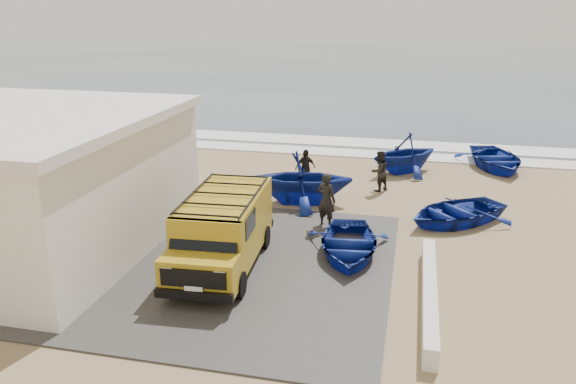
{
  "coord_description": "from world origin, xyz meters",
  "views": [
    {
      "loc": [
        4.3,
        -16.48,
        7.43
      ],
      "look_at": [
        0.17,
        1.61,
        1.2
      ],
      "focal_mm": 35.0,
      "sensor_mm": 36.0,
      "label": 1
    }
  ],
  "objects_px": {
    "building": "(24,181)",
    "boat_far_left": "(405,153)",
    "parapet": "(429,294)",
    "boat_mid_left": "(302,178)",
    "fisherman_back": "(305,168)",
    "fisherman_front": "(326,200)",
    "boat_near_right": "(455,212)",
    "fisherman_middle": "(379,171)",
    "boat_near_left": "(348,244)",
    "boat_far_right": "(495,159)",
    "van": "(223,229)"
  },
  "relations": [
    {
      "from": "parapet",
      "to": "boat_near_left",
      "type": "xyz_separation_m",
      "value": [
        -2.43,
        2.45,
        0.11
      ]
    },
    {
      "from": "fisherman_middle",
      "to": "boat_near_right",
      "type": "bearing_deg",
      "value": 85.76
    },
    {
      "from": "boat_mid_left",
      "to": "parapet",
      "type": "bearing_deg",
      "value": -154.24
    },
    {
      "from": "boat_mid_left",
      "to": "fisherman_back",
      "type": "distance_m",
      "value": 2.14
    },
    {
      "from": "boat_far_right",
      "to": "fisherman_back",
      "type": "height_order",
      "value": "fisherman_back"
    },
    {
      "from": "van",
      "to": "fisherman_back",
      "type": "xyz_separation_m",
      "value": [
        0.87,
        8.11,
        -0.38
      ]
    },
    {
      "from": "boat_far_left",
      "to": "fisherman_middle",
      "type": "relative_size",
      "value": 2.04
    },
    {
      "from": "parapet",
      "to": "boat_near_left",
      "type": "bearing_deg",
      "value": 134.76
    },
    {
      "from": "boat_near_left",
      "to": "boat_far_right",
      "type": "bearing_deg",
      "value": 56.98
    },
    {
      "from": "van",
      "to": "boat_far_right",
      "type": "distance_m",
      "value": 15.85
    },
    {
      "from": "parapet",
      "to": "boat_far_left",
      "type": "xyz_separation_m",
      "value": [
        -1.02,
        12.12,
        0.65
      ]
    },
    {
      "from": "parapet",
      "to": "boat_near_right",
      "type": "height_order",
      "value": "boat_near_right"
    },
    {
      "from": "boat_far_left",
      "to": "boat_far_right",
      "type": "distance_m",
      "value": 4.58
    },
    {
      "from": "boat_near_left",
      "to": "fisherman_back",
      "type": "height_order",
      "value": "fisherman_back"
    },
    {
      "from": "boat_near_right",
      "to": "fisherman_back",
      "type": "height_order",
      "value": "fisherman_back"
    },
    {
      "from": "boat_mid_left",
      "to": "fisherman_back",
      "type": "height_order",
      "value": "boat_mid_left"
    },
    {
      "from": "building",
      "to": "fisherman_front",
      "type": "height_order",
      "value": "building"
    },
    {
      "from": "boat_near_right",
      "to": "fisherman_middle",
      "type": "height_order",
      "value": "fisherman_middle"
    },
    {
      "from": "building",
      "to": "fisherman_back",
      "type": "distance_m",
      "value": 11.01
    },
    {
      "from": "boat_mid_left",
      "to": "fisherman_middle",
      "type": "height_order",
      "value": "boat_mid_left"
    },
    {
      "from": "parapet",
      "to": "fisherman_front",
      "type": "bearing_deg",
      "value": 126.6
    },
    {
      "from": "fisherman_front",
      "to": "fisherman_middle",
      "type": "xyz_separation_m",
      "value": [
        1.51,
        4.44,
        -0.12
      ]
    },
    {
      "from": "parapet",
      "to": "boat_far_right",
      "type": "xyz_separation_m",
      "value": [
        3.2,
        13.84,
        0.18
      ]
    },
    {
      "from": "boat_near_left",
      "to": "fisherman_middle",
      "type": "xyz_separation_m",
      "value": [
        0.46,
        6.67,
        0.47
      ]
    },
    {
      "from": "van",
      "to": "boat_far_right",
      "type": "bearing_deg",
      "value": 51.38
    },
    {
      "from": "boat_near_left",
      "to": "fisherman_front",
      "type": "relative_size",
      "value": 1.92
    },
    {
      "from": "van",
      "to": "boat_mid_left",
      "type": "distance_m",
      "value": 6.1
    },
    {
      "from": "boat_far_left",
      "to": "fisherman_front",
      "type": "distance_m",
      "value": 7.84
    },
    {
      "from": "boat_near_right",
      "to": "boat_far_left",
      "type": "xyz_separation_m",
      "value": [
        -1.98,
        6.05,
        0.51
      ]
    },
    {
      "from": "boat_mid_left",
      "to": "fisherman_front",
      "type": "height_order",
      "value": "boat_mid_left"
    },
    {
      "from": "boat_near_right",
      "to": "boat_far_right",
      "type": "distance_m",
      "value": 8.08
    },
    {
      "from": "boat_near_left",
      "to": "boat_far_right",
      "type": "relative_size",
      "value": 0.85
    },
    {
      "from": "boat_near_left",
      "to": "boat_mid_left",
      "type": "height_order",
      "value": "boat_mid_left"
    },
    {
      "from": "boat_mid_left",
      "to": "boat_far_right",
      "type": "bearing_deg",
      "value": -58.14
    },
    {
      "from": "boat_near_right",
      "to": "fisherman_middle",
      "type": "distance_m",
      "value": 4.25
    },
    {
      "from": "boat_far_left",
      "to": "boat_near_left",
      "type": "bearing_deg",
      "value": -49.86
    },
    {
      "from": "fisherman_front",
      "to": "van",
      "type": "bearing_deg",
      "value": 80.92
    },
    {
      "from": "boat_near_left",
      "to": "boat_mid_left",
      "type": "relative_size",
      "value": 0.96
    },
    {
      "from": "fisherman_front",
      "to": "fisherman_middle",
      "type": "bearing_deg",
      "value": -84.6
    },
    {
      "from": "parapet",
      "to": "boat_mid_left",
      "type": "height_order",
      "value": "boat_mid_left"
    },
    {
      "from": "fisherman_middle",
      "to": "boat_mid_left",
      "type": "bearing_deg",
      "value": -10.1
    },
    {
      "from": "parapet",
      "to": "boat_mid_left",
      "type": "relative_size",
      "value": 1.53
    },
    {
      "from": "van",
      "to": "boat_mid_left",
      "type": "relative_size",
      "value": 1.35
    },
    {
      "from": "building",
      "to": "boat_far_left",
      "type": "relative_size",
      "value": 2.69
    },
    {
      "from": "building",
      "to": "fisherman_middle",
      "type": "relative_size",
      "value": 5.5
    },
    {
      "from": "van",
      "to": "parapet",
      "type": "bearing_deg",
      "value": -12.1
    },
    {
      "from": "boat_near_right",
      "to": "fisherman_front",
      "type": "height_order",
      "value": "fisherman_front"
    },
    {
      "from": "building",
      "to": "boat_mid_left",
      "type": "relative_size",
      "value": 2.4
    },
    {
      "from": "fisherman_back",
      "to": "building",
      "type": "bearing_deg",
      "value": -171.69
    },
    {
      "from": "van",
      "to": "fisherman_back",
      "type": "bearing_deg",
      "value": 80.56
    }
  ]
}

